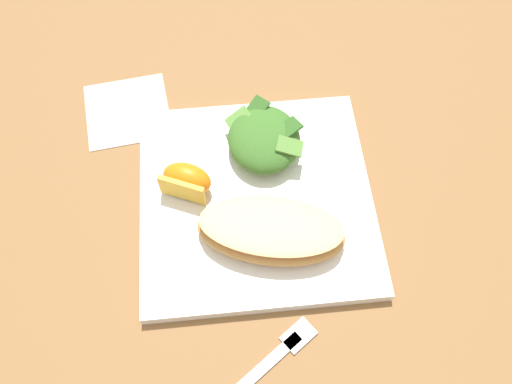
{
  "coord_description": "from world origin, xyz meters",
  "views": [
    {
      "loc": [
        0.31,
        -0.03,
        0.6
      ],
      "look_at": [
        0.0,
        0.0,
        0.03
      ],
      "focal_mm": 38.39,
      "sensor_mm": 36.0,
      "label": 1
    }
  ],
  "objects_px": {
    "white_plate": "(256,199)",
    "cheesy_pizza_bread": "(271,231)",
    "orange_wedge_front": "(186,180)",
    "green_salad_pile": "(264,139)",
    "paper_napkin": "(127,111)",
    "metal_fork": "(257,373)"
  },
  "relations": [
    {
      "from": "white_plate",
      "to": "cheesy_pizza_bread",
      "type": "distance_m",
      "value": 0.06
    },
    {
      "from": "green_salad_pile",
      "to": "orange_wedge_front",
      "type": "height_order",
      "value": "green_salad_pile"
    },
    {
      "from": "paper_napkin",
      "to": "white_plate",
      "type": "bearing_deg",
      "value": 45.85
    },
    {
      "from": "cheesy_pizza_bread",
      "to": "white_plate",
      "type": "bearing_deg",
      "value": -168.53
    },
    {
      "from": "green_salad_pile",
      "to": "white_plate",
      "type": "bearing_deg",
      "value": -13.94
    },
    {
      "from": "white_plate",
      "to": "paper_napkin",
      "type": "xyz_separation_m",
      "value": [
        -0.16,
        -0.16,
        -0.01
      ]
    },
    {
      "from": "paper_napkin",
      "to": "metal_fork",
      "type": "height_order",
      "value": "metal_fork"
    },
    {
      "from": "cheesy_pizza_bread",
      "to": "metal_fork",
      "type": "bearing_deg",
      "value": -11.52
    },
    {
      "from": "white_plate",
      "to": "orange_wedge_front",
      "type": "bearing_deg",
      "value": -103.06
    },
    {
      "from": "orange_wedge_front",
      "to": "green_salad_pile",
      "type": "bearing_deg",
      "value": 116.68
    },
    {
      "from": "cheesy_pizza_bread",
      "to": "orange_wedge_front",
      "type": "xyz_separation_m",
      "value": [
        -0.08,
        -0.09,
        0.0
      ]
    },
    {
      "from": "orange_wedge_front",
      "to": "metal_fork",
      "type": "height_order",
      "value": "orange_wedge_front"
    },
    {
      "from": "paper_napkin",
      "to": "green_salad_pile",
      "type": "bearing_deg",
      "value": 63.73
    },
    {
      "from": "cheesy_pizza_bread",
      "to": "paper_napkin",
      "type": "bearing_deg",
      "value": -140.98
    },
    {
      "from": "green_salad_pile",
      "to": "metal_fork",
      "type": "distance_m",
      "value": 0.28
    },
    {
      "from": "cheesy_pizza_bread",
      "to": "green_salad_pile",
      "type": "bearing_deg",
      "value": 177.48
    },
    {
      "from": "white_plate",
      "to": "green_salad_pile",
      "type": "bearing_deg",
      "value": 166.06
    },
    {
      "from": "white_plate",
      "to": "paper_napkin",
      "type": "bearing_deg",
      "value": -134.15
    },
    {
      "from": "orange_wedge_front",
      "to": "metal_fork",
      "type": "xyz_separation_m",
      "value": [
        0.22,
        0.06,
        -0.03
      ]
    },
    {
      "from": "cheesy_pizza_bread",
      "to": "metal_fork",
      "type": "relative_size",
      "value": 1.12
    },
    {
      "from": "metal_fork",
      "to": "orange_wedge_front",
      "type": "bearing_deg",
      "value": -164.25
    },
    {
      "from": "orange_wedge_front",
      "to": "metal_fork",
      "type": "distance_m",
      "value": 0.23
    }
  ]
}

